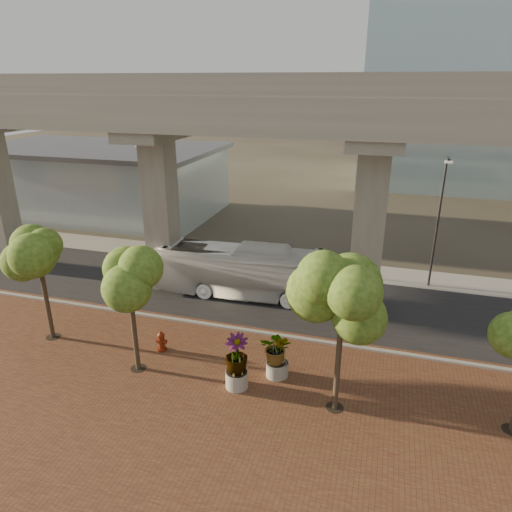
% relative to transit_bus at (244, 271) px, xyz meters
% --- Properties ---
extents(ground, '(160.00, 160.00, 0.00)m').
position_rel_transit_bus_xyz_m(ground, '(0.93, -2.12, -1.53)').
color(ground, '#312B23').
rests_on(ground, ground).
extents(brick_plaza, '(70.00, 13.00, 0.06)m').
position_rel_transit_bus_xyz_m(brick_plaza, '(0.93, -10.12, -1.50)').
color(brick_plaza, brown).
rests_on(brick_plaza, ground).
extents(asphalt_road, '(90.00, 8.00, 0.04)m').
position_rel_transit_bus_xyz_m(asphalt_road, '(0.93, -0.12, -1.51)').
color(asphalt_road, black).
rests_on(asphalt_road, ground).
extents(curb_strip, '(70.00, 0.25, 0.16)m').
position_rel_transit_bus_xyz_m(curb_strip, '(0.93, -4.12, -1.45)').
color(curb_strip, gray).
rests_on(curb_strip, ground).
extents(far_sidewalk, '(90.00, 3.00, 0.06)m').
position_rel_transit_bus_xyz_m(far_sidewalk, '(0.93, 5.38, -1.50)').
color(far_sidewalk, gray).
rests_on(far_sidewalk, ground).
extents(transit_viaduct, '(72.00, 5.60, 12.40)m').
position_rel_transit_bus_xyz_m(transit_viaduct, '(0.93, -0.12, 5.76)').
color(transit_viaduct, gray).
rests_on(transit_viaduct, ground).
extents(station_pavilion, '(23.00, 13.00, 6.30)m').
position_rel_transit_bus_xyz_m(station_pavilion, '(-19.07, 13.88, 1.69)').
color(station_pavilion, '#A9BAC1').
rests_on(station_pavilion, ground).
extents(transit_bus, '(11.05, 3.06, 3.05)m').
position_rel_transit_bus_xyz_m(transit_bus, '(0.00, 0.00, 0.00)').
color(transit_bus, white).
rests_on(transit_bus, ground).
extents(fire_hydrant, '(0.50, 0.45, 1.00)m').
position_rel_transit_bus_xyz_m(fire_hydrant, '(-1.89, -6.92, -0.99)').
color(fire_hydrant, maroon).
rests_on(fire_hydrant, ground).
extents(planter_front, '(1.96, 1.96, 2.16)m').
position_rel_transit_bus_xyz_m(planter_front, '(3.83, -7.37, -0.16)').
color(planter_front, gray).
rests_on(planter_front, ground).
extents(planter_right, '(2.30, 2.30, 2.45)m').
position_rel_transit_bus_xyz_m(planter_right, '(2.43, -8.56, 0.02)').
color(planter_right, '#A29B92').
rests_on(planter_right, ground).
extents(planter_left, '(1.85, 1.85, 2.03)m').
position_rel_transit_bus_xyz_m(planter_left, '(3.93, -7.30, -0.23)').
color(planter_left, gray).
rests_on(planter_left, ground).
extents(street_tree_far_west, '(3.27, 3.27, 5.84)m').
position_rel_transit_bus_xyz_m(street_tree_far_west, '(-7.70, -7.40, 2.86)').
color(street_tree_far_west, '#453627').
rests_on(street_tree_far_west, ground).
extents(street_tree_near_west, '(3.01, 3.01, 5.68)m').
position_rel_transit_bus_xyz_m(street_tree_near_west, '(-2.22, -8.57, 2.81)').
color(street_tree_near_west, '#453627').
rests_on(street_tree_near_west, ground).
extents(street_tree_near_east, '(3.92, 3.92, 6.48)m').
position_rel_transit_bus_xyz_m(street_tree_near_east, '(6.54, -8.72, 3.21)').
color(street_tree_near_east, '#453627').
rests_on(street_tree_near_east, ground).
extents(streetlamp_west, '(0.41, 1.19, 8.23)m').
position_rel_transit_bus_xyz_m(streetlamp_west, '(-8.07, 3.95, 3.28)').
color(streetlamp_west, '#2E2F34').
rests_on(streetlamp_west, ground).
extents(streetlamp_east, '(0.40, 1.16, 8.04)m').
position_rel_transit_bus_xyz_m(streetlamp_east, '(10.71, 4.34, 3.17)').
color(streetlamp_east, '#2B2B30').
rests_on(streetlamp_east, ground).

